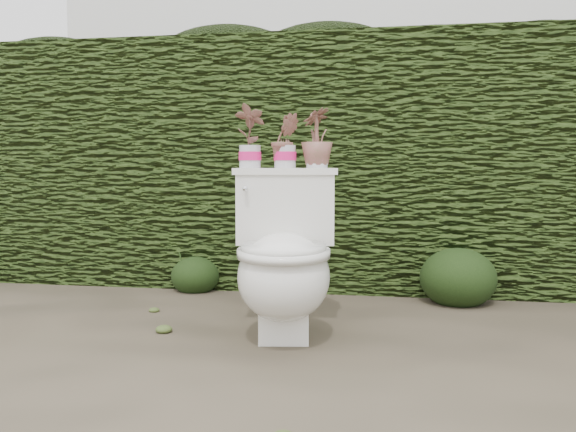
% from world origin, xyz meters
% --- Properties ---
extents(ground, '(60.00, 60.00, 0.00)m').
position_xyz_m(ground, '(0.00, 0.00, 0.00)').
color(ground, brown).
rests_on(ground, ground).
extents(hedge, '(8.00, 1.00, 1.60)m').
position_xyz_m(hedge, '(0.00, 1.60, 0.80)').
color(hedge, '#39511B').
rests_on(hedge, ground).
extents(house_wall, '(8.00, 3.50, 4.00)m').
position_xyz_m(house_wall, '(0.60, 6.00, 2.00)').
color(house_wall, silver).
rests_on(house_wall, ground).
extents(toilet, '(0.55, 0.74, 0.78)m').
position_xyz_m(toilet, '(-0.04, 0.11, 0.36)').
color(toilet, silver).
rests_on(toilet, ground).
extents(potted_plant_left, '(0.18, 0.15, 0.29)m').
position_xyz_m(potted_plant_left, '(-0.25, 0.32, 0.92)').
color(potted_plant_left, '#2A641F').
rests_on(potted_plant_left, toilet).
extents(potted_plant_center, '(0.17, 0.15, 0.25)m').
position_xyz_m(potted_plant_center, '(-0.08, 0.35, 0.90)').
color(potted_plant_center, '#2A641F').
rests_on(potted_plant_center, toilet).
extents(potted_plant_right, '(0.20, 0.20, 0.27)m').
position_xyz_m(potted_plant_right, '(0.08, 0.37, 0.91)').
color(potted_plant_right, '#2A641F').
rests_on(potted_plant_right, toilet).
extents(liriope_clump_1, '(0.31, 0.31, 0.25)m').
position_xyz_m(liriope_clump_1, '(-0.79, 1.08, 0.12)').
color(liriope_clump_1, '#213612').
rests_on(liriope_clump_1, ground).
extents(liriope_clump_2, '(0.44, 0.44, 0.35)m').
position_xyz_m(liriope_clump_2, '(0.82, 0.99, 0.17)').
color(liriope_clump_2, '#213612').
rests_on(liriope_clump_2, ground).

